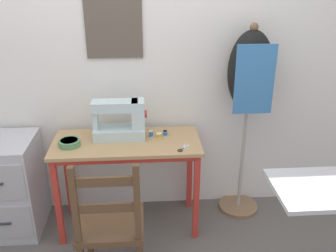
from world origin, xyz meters
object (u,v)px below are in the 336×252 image
Objects in this scene: sewing_machine at (122,121)px; thread_spool_far_edge at (165,133)px; filing_cabinet at (10,186)px; dress_form at (249,82)px; thread_spool_mid_table at (159,136)px; scissors at (182,149)px; thread_spool_near_machine at (151,134)px; wooden_chair at (111,226)px; fabric_bowl at (69,143)px.

sewing_machine reaches higher than thread_spool_far_edge.
filing_cabinet is 1.92m from dress_form.
sewing_machine is at bearing 175.12° from thread_spool_mid_table.
thread_spool_far_edge reaches higher than filing_cabinet.
thread_spool_mid_table is 0.03× the size of dress_form.
scissors is 2.59× the size of thread_spool_far_edge.
thread_spool_far_edge is at bearing 112.94° from scissors.
thread_spool_near_machine is 0.81m from dress_form.
dress_form is at bearing 8.31° from thread_spool_mid_table.
wooden_chair reaches higher than scissors.
fabric_bowl reaches higher than filing_cabinet.
thread_spool_near_machine is at bearing 1.70° from sewing_machine.
sewing_machine is 0.40m from fabric_bowl.
scissors is 1.32m from filing_cabinet.
thread_spool_mid_table is 1.17m from filing_cabinet.
sewing_machine is 0.33m from thread_spool_far_edge.
scissors is 0.70m from dress_form.
scissors is 0.07× the size of dress_form.
filing_cabinet is (-1.05, -0.05, -0.37)m from thread_spool_near_machine.
fabric_bowl is at bearing -172.66° from thread_spool_mid_table.
thread_spool_mid_table reaches higher than scissors.
thread_spool_near_machine is 0.05× the size of wooden_chair.
filing_cabinet is at bearing 172.07° from scissors.
fabric_bowl is 1.36× the size of scissors.
scissors is at bearing -150.41° from dress_form.
dress_form reaches higher than thread_spool_near_machine.
thread_spool_far_edge is at bearing 60.21° from wooden_chair.
thread_spool_near_machine reaches higher than filing_cabinet.
wooden_chair reaches higher than filing_cabinet.
fabric_bowl is at bearing 171.60° from scissors.
dress_form is (1.77, 0.12, 0.73)m from filing_cabinet.
wooden_chair is 1.24× the size of filing_cabinet.
sewing_machine is 0.25× the size of dress_form.
sewing_machine is at bearing -175.41° from dress_form.
sewing_machine is at bearing 2.91° from filing_cabinet.
thread_spool_mid_table is at bearing 127.04° from scissors.
fabric_bowl reaches higher than thread_spool_far_edge.
thread_spool_mid_table is 0.94× the size of thread_spool_far_edge.
dress_form is at bearing 5.41° from thread_spool_near_machine.
scissors is at bearing -67.06° from thread_spool_far_edge.
thread_spool_near_machine is at bearing 2.68° from filing_cabinet.
dress_form is at bearing 7.84° from fabric_bowl.
fabric_bowl reaches higher than thread_spool_mid_table.
sewing_machine is at bearing -176.54° from thread_spool_far_edge.
dress_form is at bearing 3.79° from filing_cabinet.
fabric_bowl is 3.52× the size of thread_spool_far_edge.
sewing_machine is 0.24m from thread_spool_near_machine.
scissors is 0.12× the size of wooden_chair.
sewing_machine is 0.42× the size of wooden_chair.
fabric_bowl is 0.20× the size of filing_cabinet.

